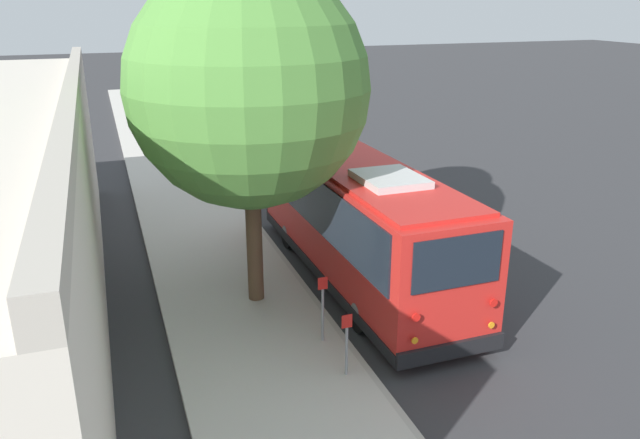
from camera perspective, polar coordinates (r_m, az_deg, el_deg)
ground_plane at (r=17.68m, az=4.30°, el=-4.93°), size 160.00×160.00×0.00m
sidewalk_slab at (r=16.59m, az=-8.20°, el=-6.53°), size 80.00×3.65×0.15m
curb_strip at (r=17.01m, az=-1.91°, el=-5.65°), size 80.00×0.14×0.15m
shuttle_bus at (r=16.70m, az=3.62°, el=0.31°), size 9.78×2.84×3.40m
parked_sedan_maroon at (r=26.17m, az=-6.72°, el=4.62°), size 4.42×1.99×1.31m
parked_sedan_tan at (r=33.01m, az=-9.32°, el=7.65°), size 4.51×1.97×1.32m
parked_sedan_gray at (r=39.72m, az=-10.87°, el=9.57°), size 4.23×2.00×1.32m
street_tree at (r=14.55m, az=-6.76°, el=13.50°), size 5.55×5.55×8.89m
sign_post_near at (r=12.63m, az=2.44°, el=-11.30°), size 0.06×0.22×1.35m
sign_post_far at (r=13.72m, az=0.25°, el=-8.13°), size 0.06×0.22×1.54m
fire_hydrant at (r=23.61m, az=-8.94°, el=2.71°), size 0.22×0.22×0.81m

